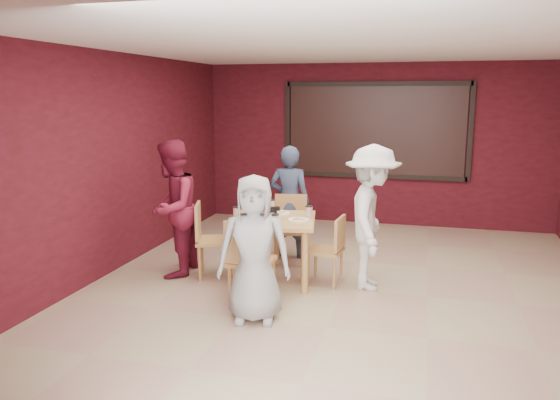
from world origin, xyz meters
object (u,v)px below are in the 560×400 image
(chair_front, at_px, (249,257))
(diner_back, at_px, (289,202))
(chair_back, at_px, (290,224))
(diner_front, at_px, (254,249))
(chair_right, at_px, (331,246))
(diner_right, at_px, (372,218))
(diner_left, at_px, (172,209))
(dining_table, at_px, (273,226))
(chair_left, at_px, (208,236))

(chair_front, relative_size, diner_back, 0.61)
(chair_back, height_order, diner_front, diner_front)
(diner_front, xyz_separation_m, diner_back, (-0.20, 2.26, 0.04))
(chair_back, relative_size, chair_right, 1.09)
(diner_right, bearing_deg, diner_left, 89.87)
(diner_front, bearing_deg, dining_table, 84.49)
(dining_table, bearing_deg, diner_right, 4.44)
(dining_table, distance_m, diner_right, 1.19)
(chair_left, xyz_separation_m, diner_right, (2.00, 0.13, 0.32))
(chair_left, height_order, diner_left, diner_left)
(chair_left, height_order, diner_front, diner_front)
(chair_front, relative_size, diner_left, 0.56)
(chair_left, bearing_deg, dining_table, 2.80)
(chair_back, relative_size, diner_right, 0.54)
(dining_table, xyz_separation_m, diner_left, (-1.29, -0.08, 0.17))
(chair_back, bearing_deg, diner_right, -33.51)
(chair_back, xyz_separation_m, diner_back, (-0.07, 0.21, 0.27))
(chair_back, height_order, chair_left, chair_left)
(chair_left, relative_size, diner_right, 0.55)
(chair_right, bearing_deg, diner_left, -176.05)
(chair_front, bearing_deg, chair_right, 50.83)
(diner_left, bearing_deg, chair_back, 121.59)
(dining_table, distance_m, diner_left, 1.30)
(chair_front, xyz_separation_m, diner_front, (0.17, -0.35, 0.20))
(diner_left, height_order, diner_right, diner_left)
(chair_right, bearing_deg, diner_front, -114.39)
(chair_back, distance_m, diner_back, 0.35)
(diner_back, distance_m, diner_right, 1.58)
(dining_table, xyz_separation_m, chair_back, (0.00, 0.87, -0.18))
(chair_back, xyz_separation_m, diner_right, (1.17, -0.78, 0.33))
(dining_table, xyz_separation_m, diner_back, (-0.06, 1.07, 0.10))
(dining_table, distance_m, chair_left, 0.84)
(chair_back, bearing_deg, diner_front, -86.21)
(dining_table, relative_size, diner_back, 0.74)
(diner_back, bearing_deg, diner_left, 42.79)
(dining_table, height_order, diner_left, diner_left)
(chair_front, distance_m, chair_right, 1.16)
(dining_table, height_order, chair_left, dining_table)
(chair_back, distance_m, diner_front, 2.07)
(chair_left, height_order, diner_back, diner_back)
(diner_front, distance_m, diner_right, 1.64)
(chair_back, bearing_deg, chair_left, -132.37)
(dining_table, relative_size, chair_right, 1.38)
(dining_table, xyz_separation_m, chair_front, (-0.03, -0.84, -0.15))
(chair_right, relative_size, diner_left, 0.49)
(chair_left, height_order, chair_right, chair_left)
(chair_right, height_order, diner_right, diner_right)
(dining_table, relative_size, chair_front, 1.21)
(chair_right, relative_size, diner_back, 0.53)
(dining_table, distance_m, diner_back, 1.08)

